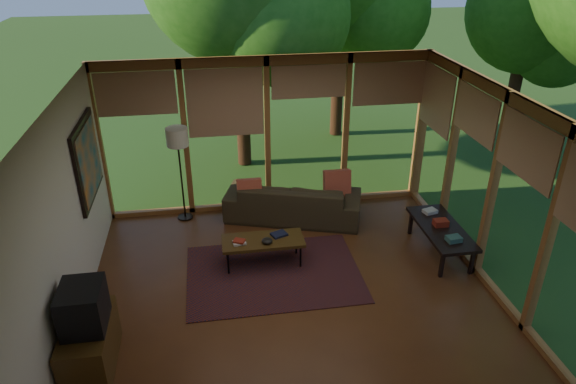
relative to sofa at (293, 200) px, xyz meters
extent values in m
plane|color=brown|center=(-0.36, -2.00, -0.33)|extent=(5.50, 5.50, 0.00)
plane|color=silver|center=(-0.36, -2.00, 2.37)|extent=(5.50, 5.50, 0.00)
cube|color=silver|center=(-3.11, -2.00, 1.02)|extent=(0.04, 5.00, 2.70)
cube|color=silver|center=(-0.36, -4.50, 1.02)|extent=(5.50, 0.04, 2.70)
cube|color=#9F6331|center=(-0.36, 0.50, 1.02)|extent=(5.50, 0.12, 2.70)
cube|color=#9F6331|center=(2.39, -2.00, 1.02)|extent=(0.12, 5.00, 2.70)
plane|color=#2A4F1D|center=(7.64, 6.00, -0.34)|extent=(40.00, 40.00, 0.00)
cylinder|color=#3C2116|center=(-0.63, 2.54, 2.18)|extent=(0.28, 0.28, 5.03)
cylinder|color=#3C2116|center=(1.73, 4.02, 2.06)|extent=(0.28, 0.28, 4.80)
cylinder|color=#3C2116|center=(5.62, 2.87, 1.56)|extent=(0.28, 0.28, 3.79)
sphere|color=#1D5212|center=(5.62, 2.87, 2.62)|extent=(2.67, 2.67, 2.67)
cube|color=maroon|center=(-0.56, -1.60, -0.33)|extent=(2.50, 1.77, 0.01)
imported|color=#3C311E|center=(0.00, 0.00, 0.00)|extent=(2.45, 1.56, 0.67)
cube|color=#9C1F0E|center=(-0.75, -0.05, 0.25)|extent=(0.41, 0.22, 0.43)
cube|color=#9C1F0E|center=(0.75, -0.05, 0.28)|extent=(0.46, 0.25, 0.48)
cube|color=beige|center=(-1.03, -1.37, 0.11)|extent=(0.20, 0.16, 0.03)
cube|color=maroon|center=(-1.03, -1.37, 0.13)|extent=(0.20, 0.18, 0.03)
cube|color=black|center=(-0.43, -1.24, 0.11)|extent=(0.27, 0.24, 0.03)
ellipsoid|color=black|center=(-0.63, -1.42, 0.13)|extent=(0.16, 0.16, 0.07)
cube|color=#4C3314|center=(-2.83, -3.03, -0.03)|extent=(0.50, 1.00, 0.60)
cube|color=black|center=(-2.81, -3.03, 0.52)|extent=(0.45, 0.55, 0.50)
cube|color=#365E56|center=(2.04, -1.85, 0.16)|extent=(0.22, 0.17, 0.08)
cube|color=maroon|center=(2.04, -1.40, 0.17)|extent=(0.21, 0.15, 0.10)
cube|color=beige|center=(2.04, -1.00, 0.15)|extent=(0.24, 0.20, 0.06)
cylinder|color=black|center=(-1.86, 0.27, -0.32)|extent=(0.26, 0.26, 0.03)
cylinder|color=black|center=(-1.86, 0.27, 0.46)|extent=(0.03, 0.03, 1.52)
cylinder|color=beige|center=(-1.86, 0.27, 1.17)|extent=(0.36, 0.36, 0.30)
cube|color=#4C3314|center=(-0.68, -1.32, 0.07)|extent=(1.20, 0.50, 0.05)
cylinder|color=black|center=(-1.21, -1.50, -0.15)|extent=(0.03, 0.03, 0.38)
cylinder|color=black|center=(-0.15, -1.50, -0.15)|extent=(0.03, 0.03, 0.38)
cylinder|color=black|center=(-1.21, -1.14, -0.15)|extent=(0.03, 0.03, 0.38)
cylinder|color=black|center=(-0.15, -1.14, -0.15)|extent=(0.03, 0.03, 0.38)
cube|color=black|center=(2.04, -1.45, 0.10)|extent=(0.60, 1.40, 0.05)
cube|color=black|center=(1.81, -2.05, -0.13)|extent=(0.05, 0.05, 0.40)
cube|color=black|center=(2.27, -2.05, -0.13)|extent=(0.05, 0.05, 0.40)
cube|color=black|center=(1.81, -0.85, -0.13)|extent=(0.05, 0.05, 0.40)
cube|color=black|center=(2.27, -0.85, -0.13)|extent=(0.05, 0.05, 0.40)
cube|color=black|center=(-3.08, -0.60, 1.22)|extent=(0.05, 1.35, 1.15)
cube|color=#1A5976|center=(-3.05, -0.60, 1.22)|extent=(0.02, 1.20, 1.00)
camera|label=1|loc=(-1.33, -7.67, 4.11)|focal=32.00mm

